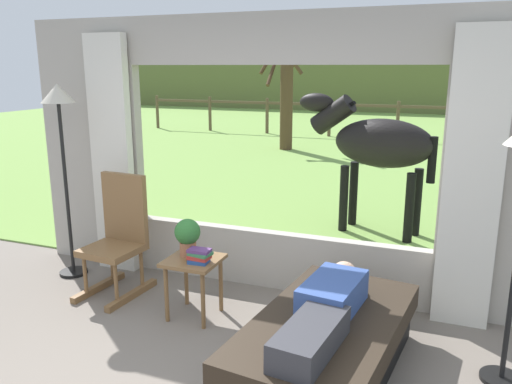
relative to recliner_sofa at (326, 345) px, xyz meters
name	(u,v)px	position (x,y,z in m)	size (l,w,h in m)	color
back_wall_with_window	(274,160)	(-0.83, 1.26, 1.03)	(5.20, 0.12, 2.55)	#ADA599
curtain_panel_left	(112,156)	(-2.52, 1.12, 0.98)	(0.44, 0.10, 2.40)	silver
curtain_panel_right	(472,183)	(0.86, 1.12, 0.98)	(0.44, 0.10, 2.40)	silver
outdoor_pasture_lawn	(397,140)	(-0.83, 12.16, -0.21)	(36.00, 21.68, 0.02)	#759E47
distant_hill_ridge	(422,86)	(-0.83, 22.00, 0.98)	(36.00, 2.00, 2.40)	#5E6737
recliner_sofa	(326,345)	(0.00, 0.00, 0.00)	(1.09, 1.79, 0.42)	black
reclining_person	(326,308)	(0.00, -0.05, 0.30)	(0.41, 1.44, 0.22)	#334C8C
rocking_chair	(119,236)	(-2.15, 0.64, 0.33)	(0.52, 0.72, 1.12)	brown
side_table	(194,269)	(-1.25, 0.43, 0.21)	(0.44, 0.44, 0.52)	brown
potted_plant	(188,235)	(-1.33, 0.49, 0.48)	(0.22, 0.22, 0.32)	#9E6042
book_stack	(199,256)	(-1.16, 0.37, 0.36)	(0.20, 0.16, 0.11)	#23478C
floor_lamp_left	(60,123)	(-2.85, 0.80, 1.34)	(0.32, 0.32, 1.93)	black
horse	(377,144)	(-0.18, 3.26, 0.94)	(1.82, 0.80, 1.73)	black
pasture_tree	(286,97)	(-3.30, 9.26, 1.13)	(1.26, 1.29, 3.05)	#4C3823
pasture_fence_line	(398,114)	(-0.83, 12.12, 0.53)	(16.10, 0.10, 1.10)	brown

